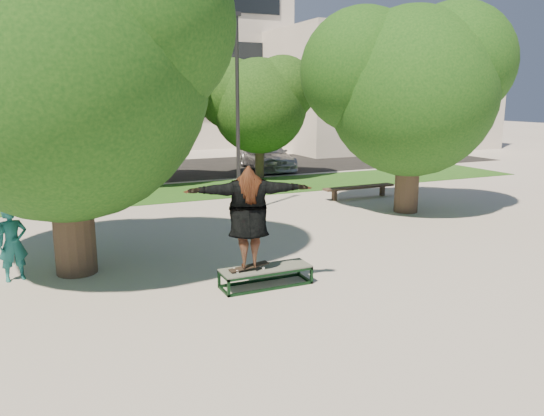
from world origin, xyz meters
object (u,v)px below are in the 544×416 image
lamppost (238,113)px  grind_box (266,276)px  tree_right (408,82)px  car_grey (116,165)px  tree_left (55,57)px  bench (359,188)px  bystander (13,243)px  car_dark (126,165)px  car_silver_b (266,156)px

lamppost → grind_box: size_ratio=3.39×
tree_right → car_grey: 13.33m
tree_left → bench: bearing=23.8°
bystander → car_grey: bearing=60.0°
bystander → car_dark: size_ratio=0.38×
bystander → car_dark: bearing=58.1°
tree_left → grind_box: bearing=-35.9°
lamppost → car_silver_b: 10.74m
lamppost → car_dark: size_ratio=1.51×
car_dark → car_grey: bearing=159.5°
tree_right → grind_box: bearing=-146.7°
grind_box → lamppost: bearing=73.6°
lamppost → bench: 5.70m
car_grey → car_silver_b: car_silver_b is taller
tree_left → bench: (10.23, 4.51, -4.05)m
grind_box → bystander: size_ratio=1.16×
grind_box → car_grey: size_ratio=0.37×
lamppost → car_dark: lamppost is taller
bench → car_grey: size_ratio=0.60×
grind_box → bench: bearing=45.7°
tree_left → bystander: (-1.08, -0.06, -3.65)m
tree_left → car_silver_b: tree_left is taller
tree_left → car_dark: 13.34m
bystander → bench: size_ratio=0.53×
tree_right → bench: tree_right is taller
tree_right → car_grey: tree_right is taller
grind_box → bench: size_ratio=0.62×
car_grey → grind_box: bearing=-77.2°
lamppost → tree_left: bearing=-143.6°
tree_right → grind_box: (-6.79, -4.46, -3.90)m
lamppost → bystander: 7.87m
tree_right → lamppost: (-4.92, 1.92, -0.94)m
tree_left → tree_right: 10.41m
grind_box → car_silver_b: 17.02m
grind_box → bench: (6.82, 6.99, 0.18)m
bystander → car_silver_b: bearing=36.1°
grind_box → tree_right: bearing=33.3°
bench → car_grey: (-7.47, 7.98, 0.30)m
car_grey → car_silver_b: size_ratio=1.01×
tree_right → lamppost: size_ratio=1.07×
grind_box → bystander: bearing=151.8°
tree_right → car_dark: bearing=124.0°
lamppost → tree_right: bearing=-21.3°
tree_right → bystander: (-11.29, -2.05, -3.32)m
lamppost → car_silver_b: bearing=61.4°
tree_left → bystander: 3.81m
tree_left → car_silver_b: 17.06m
bench → lamppost: bearing=-174.4°
tree_right → tree_left: bearing=-169.0°
tree_right → lamppost: tree_right is taller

